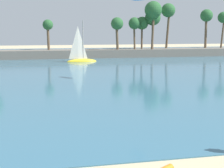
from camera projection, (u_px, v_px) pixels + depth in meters
sea at (62, 62)px, 62.06m from camera, size 220.00×98.15×0.06m
palm_headland at (64, 43)px, 70.52m from camera, size 117.76×6.57×12.27m
sailboat_near_shore at (81, 58)px, 62.09m from camera, size 5.86×2.31×8.29m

